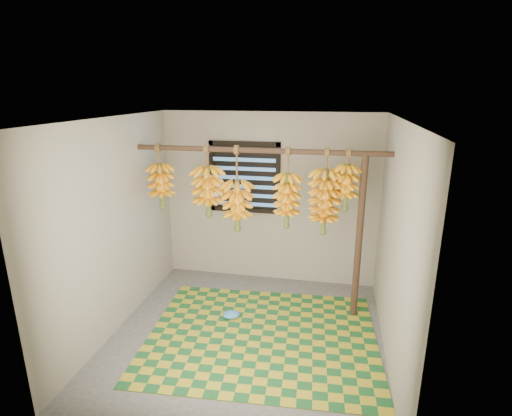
% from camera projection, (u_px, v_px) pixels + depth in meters
% --- Properties ---
extents(floor, '(3.00, 3.00, 0.01)m').
position_uv_depth(floor, '(246.00, 336.00, 4.52)').
color(floor, '#4A4A4A').
rests_on(floor, ground).
extents(ceiling, '(3.00, 3.00, 0.01)m').
position_uv_depth(ceiling, '(245.00, 119.00, 3.83)').
color(ceiling, silver).
rests_on(ceiling, wall_back).
extents(wall_back, '(3.00, 0.01, 2.40)m').
position_uv_depth(wall_back, '(269.00, 199.00, 5.59)').
color(wall_back, gray).
rests_on(wall_back, floor).
extents(wall_left, '(0.01, 3.00, 2.40)m').
position_uv_depth(wall_left, '(114.00, 227.00, 4.45)').
color(wall_left, gray).
rests_on(wall_left, floor).
extents(wall_right, '(0.01, 3.00, 2.40)m').
position_uv_depth(wall_right, '(396.00, 247.00, 3.89)').
color(wall_right, gray).
rests_on(wall_right, floor).
extents(window, '(1.00, 0.04, 1.00)m').
position_uv_depth(window, '(244.00, 178.00, 5.54)').
color(window, black).
rests_on(window, wall_back).
extents(hanging_pole, '(3.00, 0.06, 0.06)m').
position_uv_depth(hanging_pole, '(259.00, 150.00, 4.60)').
color(hanging_pole, '#3F2A1D').
rests_on(hanging_pole, wall_left).
extents(support_post, '(0.08, 0.08, 2.00)m').
position_uv_depth(support_post, '(359.00, 239.00, 4.66)').
color(support_post, '#3F2A1D').
rests_on(support_post, floor).
extents(woven_mat, '(2.66, 2.19, 0.01)m').
position_uv_depth(woven_mat, '(262.00, 336.00, 4.50)').
color(woven_mat, '#185426').
rests_on(woven_mat, floor).
extents(plastic_bag, '(0.25, 0.21, 0.09)m').
position_uv_depth(plastic_bag, '(231.00, 315.00, 4.84)').
color(plastic_bag, '#3B8ADD').
rests_on(plastic_bag, woven_mat).
extents(banana_bunch_a, '(0.32, 0.32, 0.81)m').
position_uv_depth(banana_bunch_a, '(161.00, 186.00, 4.97)').
color(banana_bunch_a, brown).
rests_on(banana_bunch_a, hanging_pole).
extents(banana_bunch_b, '(0.38, 0.38, 0.88)m').
position_uv_depth(banana_bunch_b, '(208.00, 192.00, 4.87)').
color(banana_bunch_b, brown).
rests_on(banana_bunch_b, hanging_pole).
extents(banana_bunch_c, '(0.35, 0.35, 1.04)m').
position_uv_depth(banana_bunch_c, '(237.00, 206.00, 4.84)').
color(banana_bunch_c, brown).
rests_on(banana_bunch_c, hanging_pole).
extents(banana_bunch_d, '(0.31, 0.31, 0.97)m').
position_uv_depth(banana_bunch_d, '(287.00, 201.00, 4.70)').
color(banana_bunch_d, brown).
rests_on(banana_bunch_d, hanging_pole).
extents(banana_bunch_e, '(0.37, 0.37, 1.02)m').
position_uv_depth(banana_bunch_e, '(325.00, 202.00, 4.62)').
color(banana_bunch_e, brown).
rests_on(banana_bunch_e, hanging_pole).
extents(banana_bunch_f, '(0.27, 0.27, 0.71)m').
position_uv_depth(banana_bunch_f, '(346.00, 187.00, 4.52)').
color(banana_bunch_f, brown).
rests_on(banana_bunch_f, hanging_pole).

